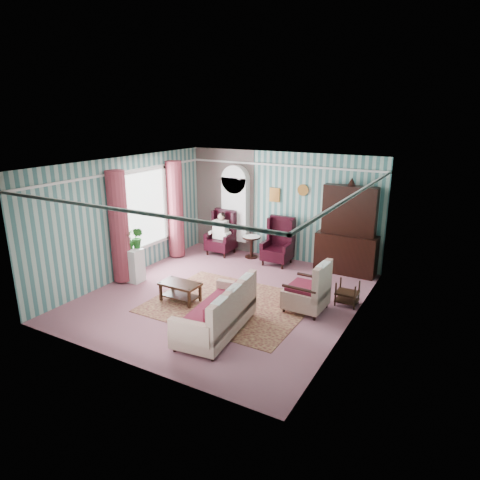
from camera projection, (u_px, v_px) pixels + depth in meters
The scene contains 17 objects.
floor at pixel (224, 296), 9.42m from camera, with size 6.00×6.00×0.00m, color #8E5260.
room_shell at pixel (203, 203), 9.27m from camera, with size 5.53×6.02×2.91m.
bookcase at pixel (235, 214), 12.10m from camera, with size 0.80×0.28×2.24m, color silver.
dresser_hutch at pixel (348, 227), 10.46m from camera, with size 1.50×0.56×2.36m, color black.
wingback_left at pixel (221, 233), 12.03m from camera, with size 0.76×0.80×1.25m, color black.
wingback_right at pixel (277, 242), 11.21m from camera, with size 0.76×0.80×1.25m, color black.
seated_woman at pixel (221, 234), 12.04m from camera, with size 0.44×0.40×1.18m, color silver, non-canonical shape.
round_side_table at pixel (251, 247), 11.83m from camera, with size 0.50×0.50×0.60m, color black.
nest_table at pixel (347, 293), 8.93m from camera, with size 0.45×0.38×0.54m, color black.
plant_stand at pixel (132, 265), 10.18m from camera, with size 0.55×0.35×0.80m, color silver.
rug at pixel (229, 304), 9.03m from camera, with size 3.20×2.60×0.01m, color #521B24.
sofa at pixel (216, 306), 7.74m from camera, with size 1.94×1.03×1.05m, color beige.
floral_armchair at pixel (306, 286), 8.63m from camera, with size 0.88×0.71×1.05m, color #B9B38F.
coffee_table at pixel (180, 292), 9.12m from camera, with size 0.86×0.49×0.42m, color black.
potted_plant_a at pixel (125, 241), 9.97m from camera, with size 0.36×0.31×0.40m, color #1D551A.
potted_plant_b at pixel (137, 238), 10.05m from camera, with size 0.28×0.23×0.51m, color #1B5019.
potted_plant_c at pixel (129, 239), 10.05m from camera, with size 0.24×0.24×0.43m, color #204A17.
Camera 1 is at (4.54, -7.37, 3.93)m, focal length 32.00 mm.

